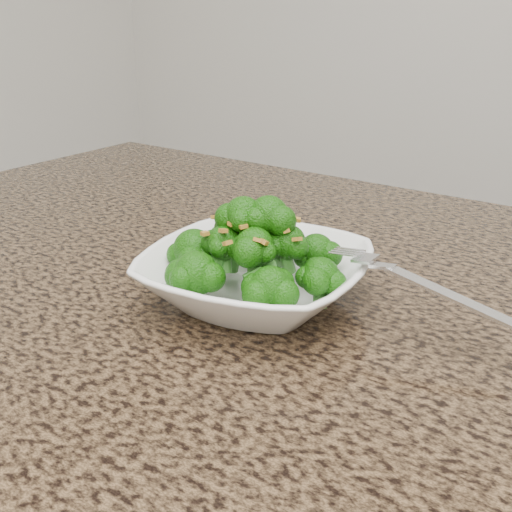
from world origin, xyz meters
The scene contains 5 objects.
granite_counter centered at (0.00, 0.30, 0.89)m, with size 1.64×1.04×0.03m, color brown.
bowl centered at (-0.15, 0.34, 0.93)m, with size 0.22×0.22×0.05m, color white.
broccoli_pile centered at (-0.15, 0.34, 0.99)m, with size 0.19×0.19×0.08m, color #1B630B, non-canonical shape.
garlic_topping centered at (-0.15, 0.34, 1.03)m, with size 0.11×0.11×0.01m, color #BA842D, non-canonical shape.
fork centered at (-0.02, 0.37, 0.96)m, with size 0.19×0.03×0.01m, color silver, non-canonical shape.
Camera 1 is at (0.19, -0.13, 1.18)m, focal length 45.00 mm.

